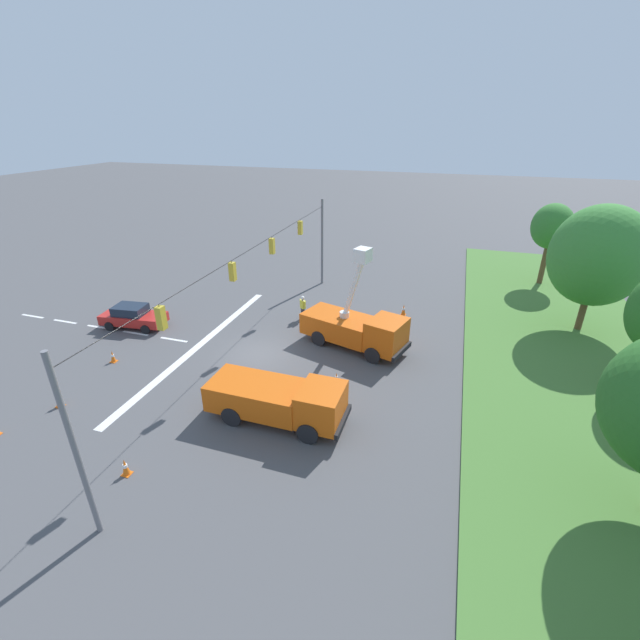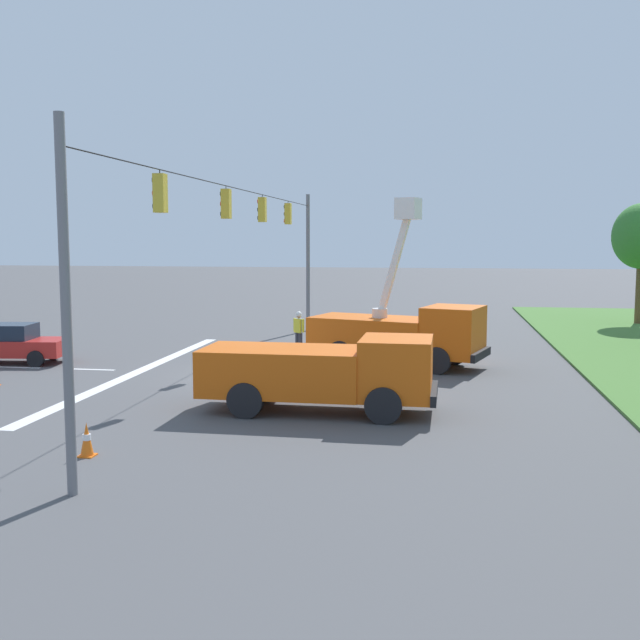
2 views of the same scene
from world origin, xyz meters
The scene contains 15 objects.
ground_plane centered at (0.00, 0.00, 0.00)m, with size 200.00×200.00×0.00m, color #4C4C4F.
grass_verge centered at (0.00, 18.00, 0.05)m, with size 56.00×12.00×0.10m, color #477533.
lane_markings centered at (0.00, -5.53, 0.00)m, with size 17.60×15.25×0.01m.
signal_gantry centered at (-0.03, 0.00, 4.58)m, with size 26.20×0.33×7.20m.
tree_far_west centered at (-18.56, 18.08, 4.98)m, with size 3.60×3.26×6.88m.
tree_west centered at (-9.59, 19.34, 5.19)m, with size 5.49×5.84×8.43m.
utility_truck_bucket_lift centered at (-2.66, 5.48, 1.37)m, with size 4.26×7.11×6.42m.
utility_truck_support_near centered at (5.44, 3.67, 1.18)m, with size 2.51×6.66×2.17m.
sedan_red centered at (-0.85, -9.79, 0.79)m, with size 2.33×4.49×1.56m.
road_worker centered at (-5.54, 0.91, 1.00)m, with size 0.44×0.54×1.77m.
traffic_cone_foreground_left centered at (10.57, -0.91, 0.39)m, with size 0.36×0.36×0.78m.
traffic_cone_foreground_right centered at (3.47, -7.78, 0.36)m, with size 0.36×0.36×0.73m.
traffic_cone_mid_left centered at (-8.48, 7.68, 0.41)m, with size 0.36×0.36×0.82m.
traffic_cone_near_bucket centered at (1.60, 5.40, 0.30)m, with size 0.36×0.36×0.62m.
traffic_cone_lane_edge_a centered at (7.85, -7.21, 0.40)m, with size 0.36×0.36×0.81m.
Camera 1 is at (20.57, 10.50, 13.09)m, focal length 24.00 mm.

